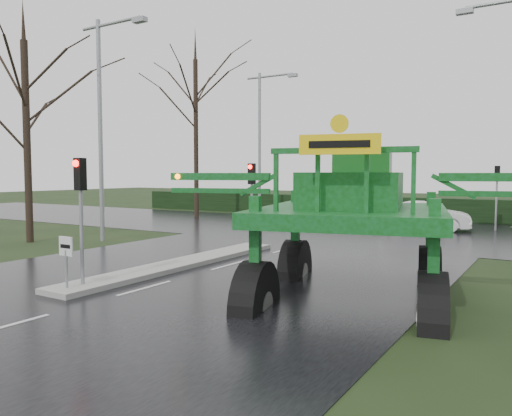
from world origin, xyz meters
The scene contains 15 objects.
ground centered at (0.00, 0.00, 0.00)m, with size 140.00×140.00×0.00m, color black.
road_main centered at (0.00, 10.00, 0.00)m, with size 14.00×80.00×0.02m, color black.
road_cross centered at (0.00, 16.00, 0.01)m, with size 80.00×12.00×0.02m, color black.
median_island centered at (-1.30, 3.00, 0.09)m, with size 1.20×10.00×0.16m, color gray.
hedge_row centered at (0.00, 24.00, 0.75)m, with size 44.00×0.90×1.50m, color black.
keep_left_sign centered at (-1.30, -1.50, 1.06)m, with size 0.50×0.07×1.35m.
traffic_signal_near centered at (-1.30, -1.01, 2.59)m, with size 0.26×0.33×3.52m.
traffic_signal_mid centered at (-1.30, 7.49, 2.59)m, with size 0.26×0.33×3.52m.
traffic_signal_far centered at (6.50, 20.01, 2.59)m, with size 0.26×0.33×3.52m.
street_light_left_near centered at (-8.19, 6.00, 5.99)m, with size 3.85×0.30×10.00m.
street_light_left_far centered at (-8.19, 20.00, 5.99)m, with size 3.85×0.30×10.00m.
tree_left_near centered at (-11.00, 4.00, 5.85)m, with size 6.30×6.30×10.85m.
tree_left_far centered at (-12.50, 18.00, 7.15)m, with size 7.70×7.70×13.26m.
crop_sprayer centered at (3.44, 0.25, 2.58)m, with size 9.54×6.94×5.45m.
white_sedan centered at (3.18, 18.23, 0.00)m, with size 1.65×4.73×1.56m, color silver.
Camera 1 is at (9.52, -9.76, 3.13)m, focal length 35.00 mm.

